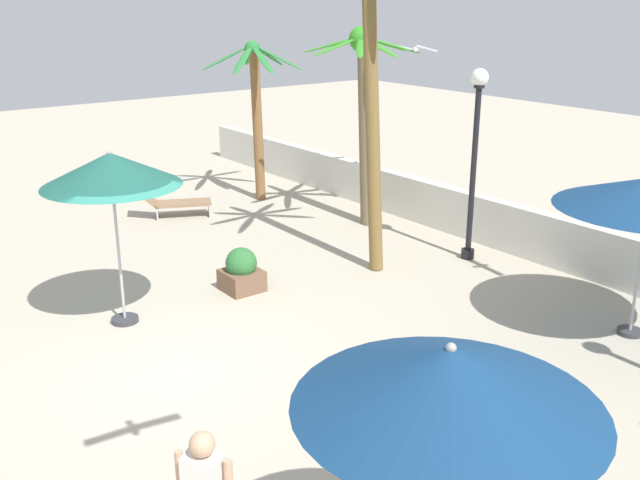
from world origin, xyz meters
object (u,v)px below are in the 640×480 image
(palm_tree_3, at_px, (365,101))
(lounge_chair_2, at_px, (173,202))
(patio_umbrella_0, at_px, (449,380))
(patio_umbrella_1, at_px, (111,170))
(palm_tree_0, at_px, (255,97))
(planter, at_px, (242,271))
(lamp_post_0, at_px, (475,147))
(palm_tree_2, at_px, (368,80))
(seagull_1, at_px, (417,49))

(palm_tree_3, xyz_separation_m, lounge_chair_2, (-3.20, -3.56, -2.58))
(patio_umbrella_0, bearing_deg, patio_umbrella_1, 175.63)
(palm_tree_0, relative_size, planter, 4.97)
(patio_umbrella_1, distance_m, lamp_post_0, 7.28)
(patio_umbrella_1, distance_m, palm_tree_3, 7.34)
(patio_umbrella_0, height_order, lounge_chair_2, patio_umbrella_0)
(palm_tree_2, relative_size, lounge_chair_2, 3.06)
(patio_umbrella_1, relative_size, lamp_post_0, 0.75)
(palm_tree_0, xyz_separation_m, lounge_chair_2, (0.23, -2.68, -2.39))
(palm_tree_2, distance_m, lamp_post_0, 2.65)
(palm_tree_3, bearing_deg, patio_umbrella_0, -37.64)
(lamp_post_0, bearing_deg, seagull_1, 161.83)
(seagull_1, distance_m, planter, 6.94)
(seagull_1, bearing_deg, lounge_chair_2, -130.61)
(patio_umbrella_1, distance_m, seagull_1, 8.27)
(palm_tree_3, distance_m, lamp_post_0, 3.43)
(patio_umbrella_0, bearing_deg, seagull_1, 137.02)
(lamp_post_0, height_order, lounge_chair_2, lamp_post_0)
(planter, bearing_deg, palm_tree_3, 112.95)
(palm_tree_0, relative_size, palm_tree_2, 0.71)
(patio_umbrella_0, distance_m, palm_tree_0, 15.00)
(seagull_1, relative_size, planter, 1.11)
(lamp_post_0, distance_m, lounge_chair_2, 7.79)
(lamp_post_0, relative_size, seagull_1, 4.23)
(palm_tree_3, height_order, lounge_chair_2, palm_tree_3)
(lamp_post_0, bearing_deg, lounge_chair_2, -151.10)
(patio_umbrella_1, distance_m, palm_tree_0, 8.22)
(patio_umbrella_0, bearing_deg, palm_tree_3, 142.36)
(palm_tree_3, height_order, lamp_post_0, palm_tree_3)
(palm_tree_2, bearing_deg, patio_umbrella_0, -37.06)
(palm_tree_3, relative_size, planter, 5.50)
(palm_tree_2, distance_m, palm_tree_3, 3.12)
(palm_tree_2, relative_size, palm_tree_3, 1.27)
(lamp_post_0, xyz_separation_m, planter, (-1.39, -4.78, -2.02))
(palm_tree_2, bearing_deg, patio_umbrella_1, -93.77)
(palm_tree_0, relative_size, lamp_post_0, 1.06)
(patio_umbrella_0, distance_m, lamp_post_0, 10.15)
(seagull_1, height_order, planter, seagull_1)
(lounge_chair_2, bearing_deg, patio_umbrella_0, -17.37)
(seagull_1, bearing_deg, patio_umbrella_0, -42.98)
(seagull_1, bearing_deg, palm_tree_2, -60.20)
(lounge_chair_2, relative_size, seagull_1, 2.06)
(patio_umbrella_0, xyz_separation_m, planter, (-7.95, 2.96, -2.28))
(lamp_post_0, xyz_separation_m, lounge_chair_2, (-6.58, -3.63, -2.02))
(palm_tree_2, bearing_deg, palm_tree_0, 169.82)
(lounge_chair_2, bearing_deg, palm_tree_2, 16.53)
(palm_tree_3, bearing_deg, seagull_1, 55.04)
(lounge_chair_2, bearing_deg, patio_umbrella_1, -34.03)
(seagull_1, bearing_deg, palm_tree_3, -124.96)
(palm_tree_0, distance_m, seagull_1, 4.72)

